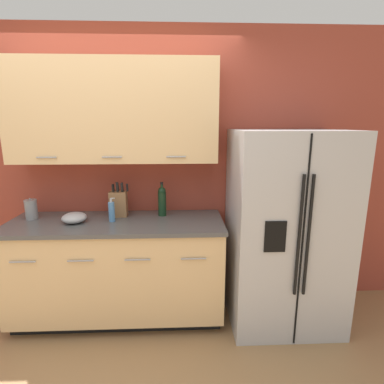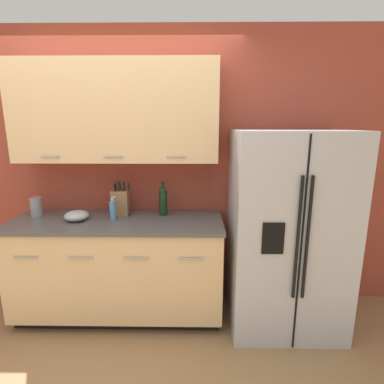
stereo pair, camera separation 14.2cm
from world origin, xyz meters
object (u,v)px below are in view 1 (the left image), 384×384
Objects in this scene: refrigerator at (285,230)px; wine_bottle at (162,201)px; mixing_bowl at (74,218)px; soap_dispenser at (112,211)px; steel_canister at (31,209)px; knife_block at (119,203)px.

refrigerator is 5.49× the size of wine_bottle.
mixing_bowl is at bearing -166.72° from wine_bottle.
refrigerator is 1.81m from mixing_bowl.
steel_canister is at bearing 171.97° from soap_dispenser.
steel_canister is 0.43m from mixing_bowl.
mixing_bowl is (-1.81, 0.03, 0.12)m from refrigerator.
refrigerator is at bearing -10.90° from wine_bottle.
knife_block is at bearing 77.82° from soap_dispenser.
refrigerator reaches higher than wine_bottle.
mixing_bowl is at bearing -154.08° from knife_block.
soap_dispenser reaches higher than mixing_bowl.
wine_bottle is at bearing 0.96° from knife_block.
refrigerator reaches higher than steel_canister.
soap_dispenser is 1.11× the size of steel_canister.
refrigerator is 9.07× the size of steel_canister.
mixing_bowl is (-0.74, -0.17, -0.10)m from wine_bottle.
refrigerator is at bearing -2.06° from soap_dispenser.
refrigerator is at bearing -1.04° from mixing_bowl.
knife_block is 1.53× the size of soap_dispenser.
soap_dispenser reaches higher than steel_canister.
refrigerator is 1.51m from soap_dispenser.
wine_bottle is 0.45m from soap_dispenser.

